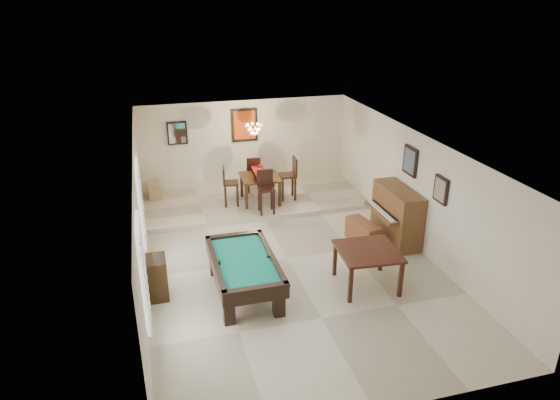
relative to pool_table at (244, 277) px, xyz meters
name	(u,v)px	position (x,y,z in m)	size (l,w,h in m)	color
ground_plane	(287,259)	(1.17, 1.08, -0.37)	(6.00, 9.00, 0.02)	beige
wall_back	(245,145)	(1.17, 5.58, 0.94)	(6.00, 0.04, 2.60)	silver
wall_front	(383,337)	(1.17, -3.42, 0.94)	(6.00, 0.04, 2.60)	silver
wall_left	(140,220)	(-1.83, 1.08, 0.94)	(0.04, 9.00, 2.60)	silver
wall_right	(416,190)	(4.17, 1.08, 0.94)	(0.04, 9.00, 2.60)	silver
ceiling	(288,144)	(1.17, 1.08, 2.24)	(6.00, 9.00, 0.04)	white
dining_step	(255,200)	(1.17, 4.33, -0.30)	(6.00, 2.50, 0.12)	beige
window_left_front	(143,272)	(-1.80, -1.12, 1.04)	(0.06, 1.00, 1.70)	white
window_left_rear	(141,203)	(-1.80, 1.68, 1.04)	(0.06, 1.00, 1.70)	white
pool_table	(244,277)	(0.00, 0.00, 0.00)	(1.18, 2.18, 0.73)	black
square_table	(367,268)	(2.38, -0.37, 0.03)	(1.15, 1.15, 0.79)	black
upright_piano	(391,215)	(3.71, 1.28, 0.28)	(0.87, 1.54, 1.29)	brown
piano_bench	(363,233)	(3.06, 1.33, -0.10)	(0.37, 0.95, 0.53)	brown
apothecary_chest	(158,278)	(-1.61, 0.32, 0.05)	(0.36, 0.55, 0.82)	black
dining_table	(260,187)	(1.27, 4.11, 0.18)	(1.02, 1.02, 0.85)	black
flower_vase	(260,168)	(1.27, 4.11, 0.71)	(0.12, 0.12, 0.21)	#9D180D
dining_chair_south	(266,192)	(1.26, 3.34, 0.32)	(0.41, 0.41, 1.12)	black
dining_chair_north	(253,174)	(1.26, 4.89, 0.28)	(0.39, 0.39, 1.05)	black
dining_chair_west	(231,186)	(0.47, 4.07, 0.30)	(0.40, 0.40, 1.08)	black
dining_chair_east	(288,179)	(2.04, 4.10, 0.34)	(0.43, 0.43, 1.17)	black
corner_bench	(155,191)	(-1.49, 5.12, -0.04)	(0.36, 0.45, 0.41)	tan
chandelier	(254,125)	(1.17, 4.28, 1.84)	(0.44, 0.44, 0.60)	#FFE5B2
back_painting	(244,125)	(1.17, 5.54, 1.54)	(0.75, 0.06, 0.95)	#D84C14
back_mirror	(177,133)	(-0.73, 5.54, 1.44)	(0.55, 0.06, 0.65)	white
right_picture_upper	(410,161)	(4.13, 1.38, 1.54)	(0.06, 0.55, 0.65)	slate
right_picture_lower	(441,190)	(4.13, 0.08, 1.34)	(0.06, 0.45, 0.55)	gray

